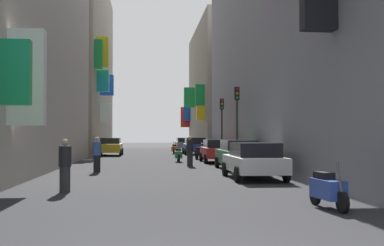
# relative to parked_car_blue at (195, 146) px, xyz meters

# --- Properties ---
(ground_plane) EXTENTS (140.00, 140.00, 0.00)m
(ground_plane) POSITION_rel_parked_car_blue_xyz_m (-3.62, -7.86, -0.77)
(ground_plane) COLOR #2D2D30
(building_left_mid_c) EXTENTS (7.27, 24.42, 18.06)m
(building_left_mid_c) POSITION_rel_parked_car_blue_xyz_m (-11.61, 9.91, 8.26)
(building_left_mid_c) COLOR #9E9384
(building_left_mid_c) RESTS_ON ground
(building_right_mid_b) EXTENTS (7.24, 20.09, 13.75)m
(building_right_mid_b) POSITION_rel_parked_car_blue_xyz_m (4.37, 12.10, 6.10)
(building_right_mid_b) COLOR #9E9384
(building_right_mid_b) RESTS_ON ground
(parked_car_blue) EXTENTS (1.99, 4.10, 1.47)m
(parked_car_blue) POSITION_rel_parked_car_blue_xyz_m (0.00, 0.00, 0.00)
(parked_car_blue) COLOR navy
(parked_car_blue) RESTS_ON ground
(parked_car_grey) EXTENTS (1.94, 4.08, 1.39)m
(parked_car_grey) POSITION_rel_parked_car_blue_xyz_m (-0.10, 11.06, -0.03)
(parked_car_grey) COLOR slate
(parked_car_grey) RESTS_ON ground
(parked_car_yellow) EXTENTS (1.96, 4.30, 1.46)m
(parked_car_yellow) POSITION_rel_parked_car_blue_xyz_m (-7.17, -1.43, 0.00)
(parked_car_yellow) COLOR gold
(parked_car_yellow) RESTS_ON ground
(parked_car_red) EXTENTS (1.93, 3.92, 1.42)m
(parked_car_red) POSITION_rel_parked_car_blue_xyz_m (0.21, -12.41, -0.02)
(parked_car_red) COLOR #B21E1E
(parked_car_red) RESTS_ON ground
(parked_car_white) EXTENTS (2.00, 4.40, 1.43)m
(parked_car_white) POSITION_rel_parked_car_blue_xyz_m (0.01, -24.02, -0.02)
(parked_car_white) COLOR white
(parked_car_white) RESTS_ON ground
(parked_car_green) EXTENTS (1.91, 4.35, 1.47)m
(parked_car_green) POSITION_rel_parked_car_blue_xyz_m (0.37, -18.79, 0.00)
(parked_car_green) COLOR #236638
(parked_car_green) RESTS_ON ground
(scooter_black) EXTENTS (0.85, 1.85, 1.13)m
(scooter_black) POSITION_rel_parked_car_blue_xyz_m (-0.46, -8.27, -0.31)
(scooter_black) COLOR black
(scooter_black) RESTS_ON ground
(scooter_blue) EXTENTS (0.54, 1.90, 1.13)m
(scooter_blue) POSITION_rel_parked_car_blue_xyz_m (0.06, -31.91, -0.31)
(scooter_blue) COLOR #2D4CAD
(scooter_blue) RESTS_ON ground
(scooter_green) EXTENTS (0.45, 1.78, 1.13)m
(scooter_green) POSITION_rel_parked_car_blue_xyz_m (-2.16, -11.49, -0.31)
(scooter_green) COLOR #287F3D
(scooter_green) RESTS_ON ground
(scooter_orange) EXTENTS (0.57, 1.82, 1.13)m
(scooter_orange) POSITION_rel_parked_car_blue_xyz_m (-1.72, 1.31, -0.31)
(scooter_orange) COLOR orange
(scooter_orange) RESTS_ON ground
(pedestrian_crossing) EXTENTS (0.54, 0.54, 1.66)m
(pedestrian_crossing) POSITION_rel_parked_car_blue_xyz_m (-1.81, -15.92, 0.05)
(pedestrian_crossing) COLOR #252525
(pedestrian_crossing) RESTS_ON ground
(pedestrian_near_left) EXTENTS (0.46, 0.46, 1.61)m
(pedestrian_near_left) POSITION_rel_parked_car_blue_xyz_m (-6.65, -27.98, 0.03)
(pedestrian_near_left) COLOR #2D2D2D
(pedestrian_near_left) RESTS_ON ground
(pedestrian_near_right) EXTENTS (0.52, 0.52, 1.63)m
(pedestrian_near_right) POSITION_rel_parked_car_blue_xyz_m (-6.47, -20.00, 0.04)
(pedestrian_near_right) COLOR black
(pedestrian_near_right) RESTS_ON ground
(traffic_light_near_corner) EXTENTS (0.26, 0.34, 4.46)m
(traffic_light_near_corner) POSITION_rel_parked_car_blue_xyz_m (0.94, -15.29, 2.25)
(traffic_light_near_corner) COLOR #2D2D2D
(traffic_light_near_corner) RESTS_ON ground
(traffic_light_far_corner) EXTENTS (0.26, 0.34, 4.24)m
(traffic_light_far_corner) POSITION_rel_parked_car_blue_xyz_m (1.00, -9.12, 2.12)
(traffic_light_far_corner) COLOR #2D2D2D
(traffic_light_far_corner) RESTS_ON ground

